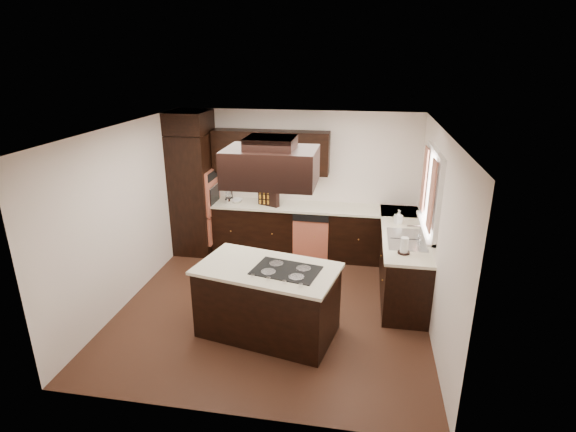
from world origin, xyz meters
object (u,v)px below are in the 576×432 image
object	(u,v)px
range_hood	(271,167)
spice_rack	(269,196)
oven_column	(194,194)
island	(268,302)

from	to	relation	value
range_hood	spice_rack	size ratio (longest dim) A/B	2.69
oven_column	spice_rack	distance (m)	1.35
oven_column	island	world-z (taller)	oven_column
oven_column	island	xyz separation A→B (m)	(1.83, -2.35, -0.62)
island	spice_rack	xyz separation A→B (m)	(-0.48, 2.35, 0.64)
oven_column	range_hood	size ratio (longest dim) A/B	2.02
island	range_hood	xyz separation A→B (m)	(0.04, 0.09, 1.72)
range_hood	spice_rack	distance (m)	2.56
island	spice_rack	size ratio (longest dim) A/B	4.22
spice_rack	island	bearing A→B (deg)	-53.71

